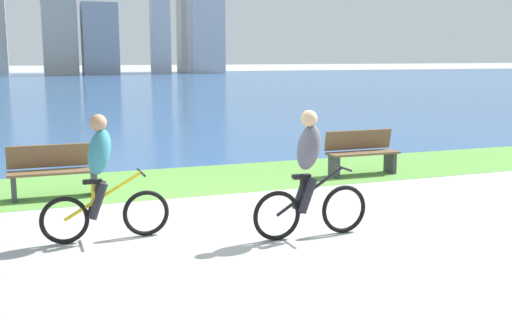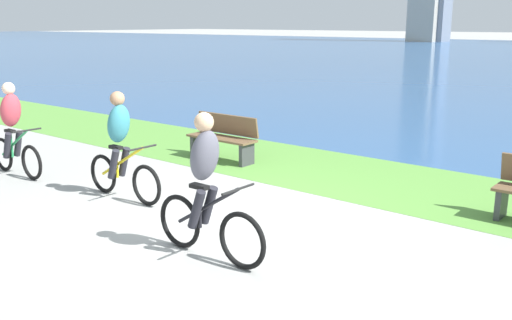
{
  "view_description": "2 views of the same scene",
  "coord_description": "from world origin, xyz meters",
  "px_view_note": "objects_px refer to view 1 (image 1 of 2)",
  "views": [
    {
      "loc": [
        -2.7,
        -8.41,
        2.4
      ],
      "look_at": [
        0.53,
        0.18,
        0.84
      ],
      "focal_mm": 43.35,
      "sensor_mm": 36.0,
      "label": 1
    },
    {
      "loc": [
        5.11,
        -5.61,
        2.67
      ],
      "look_at": [
        0.45,
        0.13,
        0.87
      ],
      "focal_mm": 39.82,
      "sensor_mm": 36.0,
      "label": 2
    }
  ],
  "objects_px": {
    "cyclist_lead": "(309,175)",
    "bench_far_along_path": "(361,153)",
    "bench_near_path": "(54,171)",
    "cyclist_trailing": "(102,178)"
  },
  "relations": [
    {
      "from": "cyclist_trailing",
      "to": "bench_near_path",
      "type": "relative_size",
      "value": 1.12
    },
    {
      "from": "cyclist_trailing",
      "to": "bench_near_path",
      "type": "xyz_separation_m",
      "value": [
        -0.48,
        2.84,
        -0.38
      ]
    },
    {
      "from": "cyclist_lead",
      "to": "cyclist_trailing",
      "type": "relative_size",
      "value": 1.02
    },
    {
      "from": "cyclist_lead",
      "to": "bench_far_along_path",
      "type": "bearing_deg",
      "value": 51.29
    },
    {
      "from": "cyclist_trailing",
      "to": "cyclist_lead",
      "type": "bearing_deg",
      "value": -17.34
    },
    {
      "from": "bench_near_path",
      "to": "bench_far_along_path",
      "type": "xyz_separation_m",
      "value": [
        5.96,
        -0.04,
        0.0
      ]
    },
    {
      "from": "cyclist_lead",
      "to": "cyclist_trailing",
      "type": "xyz_separation_m",
      "value": [
        -2.59,
        0.81,
        -0.01
      ]
    },
    {
      "from": "cyclist_lead",
      "to": "bench_near_path",
      "type": "height_order",
      "value": "cyclist_lead"
    },
    {
      "from": "cyclist_lead",
      "to": "bench_far_along_path",
      "type": "distance_m",
      "value": 4.64
    },
    {
      "from": "cyclist_lead",
      "to": "bench_near_path",
      "type": "relative_size",
      "value": 1.13
    }
  ]
}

